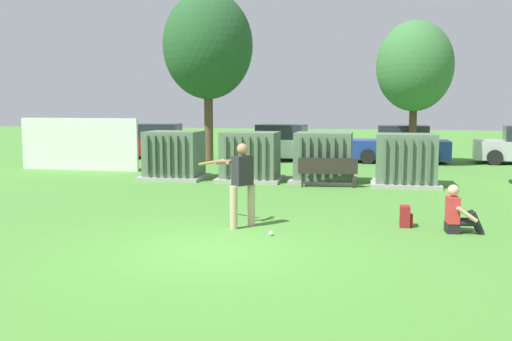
% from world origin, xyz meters
% --- Properties ---
extents(ground_plane, '(96.00, 96.00, 0.00)m').
position_xyz_m(ground_plane, '(0.00, 0.00, 0.00)').
color(ground_plane, '#478433').
extents(fence_panel, '(4.80, 0.12, 2.00)m').
position_xyz_m(fence_panel, '(-8.37, 10.50, 1.00)').
color(fence_panel, silver).
rests_on(fence_panel, ground).
extents(transformer_west, '(2.10, 1.70, 1.62)m').
position_xyz_m(transformer_west, '(-3.93, 8.83, 0.79)').
color(transformer_west, '#9E9B93').
rests_on(transformer_west, ground).
extents(transformer_mid_west, '(2.10, 1.70, 1.62)m').
position_xyz_m(transformer_mid_west, '(-1.28, 8.86, 0.79)').
color(transformer_mid_west, '#9E9B93').
rests_on(transformer_mid_west, ground).
extents(transformer_mid_east, '(2.10, 1.70, 1.62)m').
position_xyz_m(transformer_mid_east, '(1.12, 9.01, 0.79)').
color(transformer_mid_east, '#9E9B93').
rests_on(transformer_mid_east, ground).
extents(transformer_east, '(2.10, 1.70, 1.62)m').
position_xyz_m(transformer_east, '(3.68, 8.75, 0.79)').
color(transformer_east, '#9E9B93').
rests_on(transformer_east, ground).
extents(park_bench, '(1.84, 0.62, 0.92)m').
position_xyz_m(park_bench, '(1.34, 7.92, 0.54)').
color(park_bench, '#2D2823').
rests_on(park_bench, ground).
extents(batter, '(1.43, 1.17, 1.74)m').
position_xyz_m(batter, '(0.02, 1.98, 0.98)').
color(batter, tan).
rests_on(batter, ground).
extents(sports_ball, '(0.09, 0.09, 0.09)m').
position_xyz_m(sports_ball, '(0.77, 1.32, 0.04)').
color(sports_ball, white).
rests_on(sports_ball, ground).
extents(seated_spectator, '(0.74, 0.57, 0.96)m').
position_xyz_m(seated_spectator, '(4.34, 2.32, 0.38)').
color(seated_spectator, black).
rests_on(seated_spectator, ground).
extents(backpack, '(0.26, 0.32, 0.44)m').
position_xyz_m(backpack, '(3.37, 2.67, 0.21)').
color(backpack, maroon).
rests_on(backpack, ground).
extents(tree_left, '(3.78, 3.78, 7.22)m').
position_xyz_m(tree_left, '(-4.22, 13.97, 4.95)').
color(tree_left, brown).
rests_on(tree_left, ground).
extents(tree_center_left, '(3.09, 3.09, 5.90)m').
position_xyz_m(tree_center_left, '(4.27, 14.79, 4.05)').
color(tree_center_left, '#4C3828').
rests_on(tree_center_left, ground).
extents(parked_car_leftmost, '(4.39, 2.33, 1.62)m').
position_xyz_m(parked_car_leftmost, '(-7.35, 15.61, 0.75)').
color(parked_car_leftmost, maroon).
rests_on(parked_car_leftmost, ground).
extents(parked_car_left_of_center, '(4.30, 2.12, 1.62)m').
position_xyz_m(parked_car_left_of_center, '(-1.47, 15.88, 0.75)').
color(parked_car_left_of_center, silver).
rests_on(parked_car_left_of_center, ground).
extents(parked_car_right_of_center, '(4.20, 1.92, 1.62)m').
position_xyz_m(parked_car_right_of_center, '(3.83, 15.89, 0.75)').
color(parked_car_right_of_center, navy).
rests_on(parked_car_right_of_center, ground).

